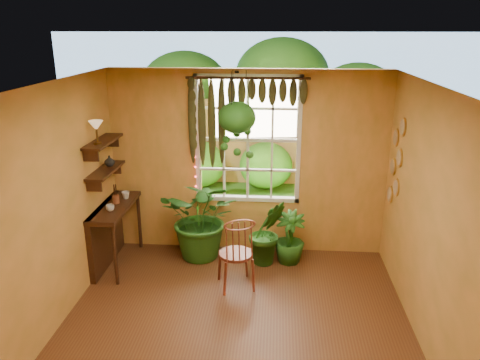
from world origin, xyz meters
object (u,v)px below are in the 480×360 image
at_px(counter_ledge, 109,228).
at_px(hanging_basket, 237,122).
at_px(windsor_chair, 237,263).
at_px(potted_plant_left, 203,218).
at_px(potted_plant_mid, 267,232).

bearing_deg(counter_ledge, hanging_basket, 11.51).
distance_m(counter_ledge, hanging_basket, 2.33).
xyz_separation_m(windsor_chair, potted_plant_left, (-0.56, 0.80, 0.28)).
height_order(counter_ledge, potted_plant_left, potted_plant_left).
height_order(potted_plant_left, potted_plant_mid, potted_plant_left).
height_order(windsor_chair, potted_plant_left, potted_plant_left).
bearing_deg(potted_plant_mid, hanging_basket, 160.86).
xyz_separation_m(counter_ledge, windsor_chair, (1.85, -0.49, -0.21)).
distance_m(counter_ledge, windsor_chair, 1.92).
relative_size(counter_ledge, potted_plant_mid, 1.25).
relative_size(counter_ledge, windsor_chair, 1.03).
bearing_deg(potted_plant_left, counter_ledge, -166.37).
distance_m(counter_ledge, potted_plant_left, 1.33).
bearing_deg(counter_ledge, potted_plant_left, 13.63).
distance_m(counter_ledge, potted_plant_mid, 2.23).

